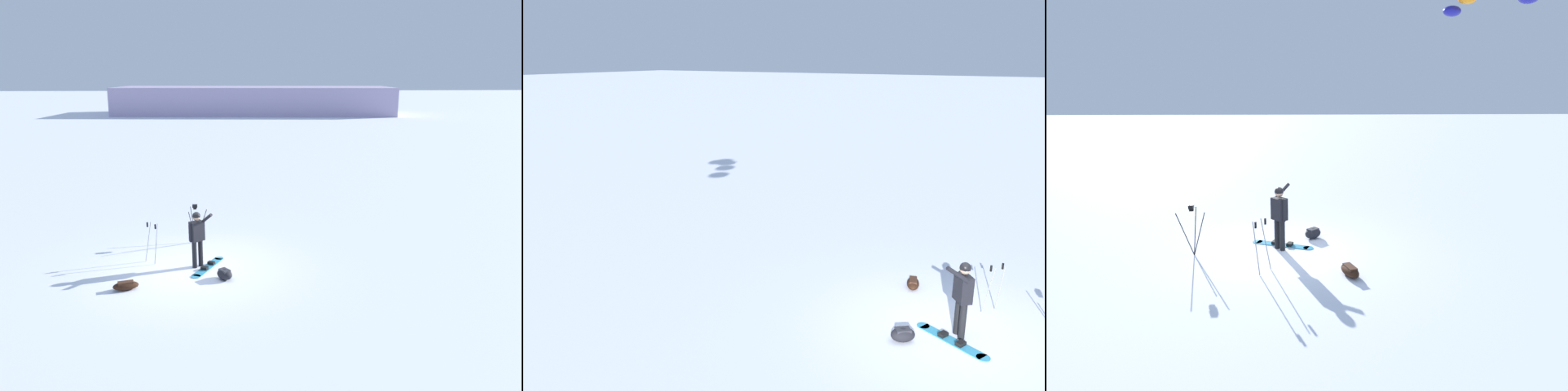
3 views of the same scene
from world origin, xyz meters
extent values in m
plane|color=white|center=(0.00, 0.00, 0.00)|extent=(300.00, 300.00, 0.00)
cylinder|color=black|center=(-0.22, 0.17, 0.41)|extent=(0.14, 0.14, 0.82)
cylinder|color=black|center=(-0.08, 0.00, 0.41)|extent=(0.14, 0.14, 0.82)
cube|color=black|center=(-0.15, 0.08, 1.11)|extent=(0.45, 0.48, 0.58)
sphere|color=tan|center=(-0.15, 0.08, 1.54)|extent=(0.22, 0.22, 0.22)
sphere|color=black|center=(-0.15, 0.08, 1.57)|extent=(0.23, 0.23, 0.23)
cylinder|color=black|center=(-0.07, 0.38, 1.51)|extent=(0.47, 0.40, 0.41)
cylinder|color=black|center=(-0.04, -0.09, 1.11)|extent=(0.09, 0.09, 0.58)
cube|color=teal|center=(-0.07, 0.39, 0.01)|extent=(1.48, 0.88, 0.02)
cylinder|color=teal|center=(-0.76, 0.70, 0.01)|extent=(0.27, 0.27, 0.02)
cylinder|color=teal|center=(0.61, 0.07, 0.01)|extent=(0.27, 0.27, 0.02)
cube|color=black|center=(-0.27, 0.48, 0.06)|extent=(0.21, 0.24, 0.08)
cube|color=black|center=(0.13, 0.29, 0.06)|extent=(0.21, 0.24, 0.08)
ellipsoid|color=black|center=(1.37, -1.73, 0.11)|extent=(0.47, 0.73, 0.23)
cube|color=#402618|center=(1.37, -1.73, 0.19)|extent=(0.28, 0.44, 0.08)
ellipsoid|color=black|center=(0.82, 0.89, 0.15)|extent=(0.63, 0.59, 0.30)
cube|color=#2C2C33|center=(0.82, 0.89, 0.25)|extent=(0.38, 0.36, 0.08)
cylinder|color=gray|center=(-0.51, -1.17, 0.62)|extent=(0.23, 0.13, 1.21)
cylinder|color=black|center=(-0.51, -1.17, 1.16)|extent=(0.05, 0.05, 0.14)
cylinder|color=gray|center=(-0.72, -1.44, 0.62)|extent=(0.16, 0.22, 1.21)
cylinder|color=black|center=(-0.72, -1.44, 1.16)|extent=(0.05, 0.05, 0.14)
camera|label=1|loc=(13.76, 1.11, 5.61)|focal=34.16mm
camera|label=2|loc=(-1.72, 10.26, 5.79)|focal=34.71mm
camera|label=3|loc=(-0.40, -9.79, 3.75)|focal=27.03mm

